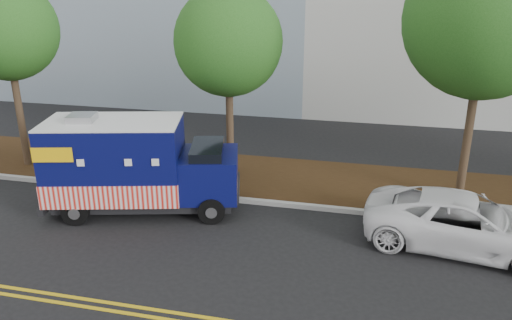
# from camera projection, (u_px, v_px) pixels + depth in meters

# --- Properties ---
(ground) EXTENTS (120.00, 120.00, 0.00)m
(ground) POSITION_uv_depth(u_px,v_px,m) (180.00, 216.00, 15.18)
(ground) COLOR black
(ground) RESTS_ON ground
(curb) EXTENTS (120.00, 0.18, 0.15)m
(curb) POSITION_uv_depth(u_px,v_px,m) (195.00, 195.00, 16.43)
(curb) COLOR #9E9E99
(curb) RESTS_ON ground
(mulch_strip) EXTENTS (120.00, 4.00, 0.15)m
(mulch_strip) POSITION_uv_depth(u_px,v_px,m) (215.00, 173.00, 18.36)
(mulch_strip) COLOR black
(mulch_strip) RESTS_ON ground
(centerline_near) EXTENTS (120.00, 0.10, 0.01)m
(centerline_near) POSITION_uv_depth(u_px,v_px,m) (107.00, 302.00, 11.10)
(centerline_near) COLOR gold
(centerline_near) RESTS_ON ground
(centerline_far) EXTENTS (120.00, 0.10, 0.01)m
(centerline_far) POSITION_uv_depth(u_px,v_px,m) (101.00, 309.00, 10.87)
(centerline_far) COLOR gold
(centerline_far) RESTS_ON ground
(tree_a) EXTENTS (3.57, 3.57, 6.93)m
(tree_a) POSITION_uv_depth(u_px,v_px,m) (6.00, 30.00, 17.37)
(tree_a) COLOR #38281C
(tree_a) RESTS_ON ground
(tree_b) EXTENTS (3.66, 3.66, 6.65)m
(tree_b) POSITION_uv_depth(u_px,v_px,m) (228.00, 42.00, 16.63)
(tree_b) COLOR #38281C
(tree_b) RESTS_ON ground
(tree_c) EXTENTS (4.64, 4.64, 8.04)m
(tree_c) POSITION_uv_depth(u_px,v_px,m) (485.00, 19.00, 14.24)
(tree_c) COLOR #38281C
(tree_c) RESTS_ON ground
(sign_post) EXTENTS (0.06, 0.06, 2.40)m
(sign_post) POSITION_uv_depth(u_px,v_px,m) (105.00, 151.00, 17.24)
(sign_post) COLOR #473828
(sign_post) RESTS_ON ground
(food_truck) EXTENTS (6.16, 3.48, 3.07)m
(food_truck) POSITION_uv_depth(u_px,v_px,m) (133.00, 168.00, 15.13)
(food_truck) COLOR black
(food_truck) RESTS_ON ground
(white_car) EXTENTS (5.50, 3.14, 1.45)m
(white_car) POSITION_uv_depth(u_px,v_px,m) (465.00, 222.00, 13.20)
(white_car) COLOR white
(white_car) RESTS_ON ground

